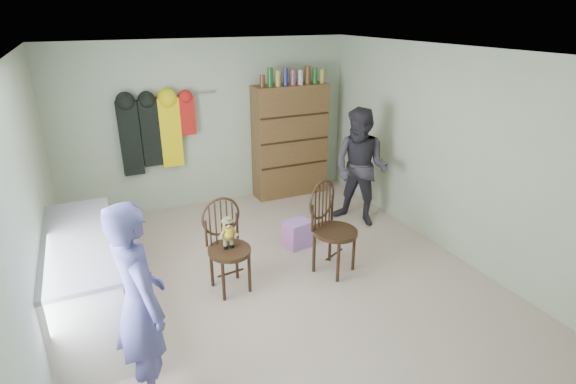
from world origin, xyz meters
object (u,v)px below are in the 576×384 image
chair_front (227,240)px  dresser (290,140)px  chair_far (331,224)px  counter (86,282)px

chair_front → dresser: dresser is taller
chair_far → dresser: 2.48m
chair_far → dresser: (0.59, 2.38, 0.33)m
chair_front → dresser: size_ratio=0.49×
chair_front → chair_far: 1.20m
chair_front → dresser: (1.79, 2.24, 0.34)m
chair_front → chair_far: bearing=-13.8°
chair_far → dresser: bearing=50.2°
chair_far → counter: bearing=152.4°
dresser → chair_far: bearing=-104.0°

